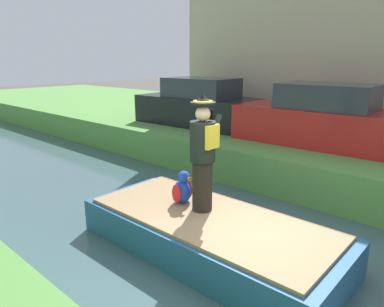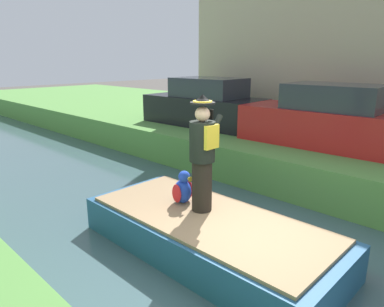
% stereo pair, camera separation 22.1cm
% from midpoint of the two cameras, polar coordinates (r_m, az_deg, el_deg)
% --- Properties ---
extents(ground_plane, '(80.00, 80.00, 0.00)m').
position_cam_midpoint_polar(ground_plane, '(5.53, 7.87, -18.80)').
color(ground_plane, '#4C4742').
extents(canal_water, '(5.29, 48.00, 0.10)m').
position_cam_midpoint_polar(canal_water, '(5.50, 7.89, -18.37)').
color(canal_water, '#3D565B').
rests_on(canal_water, ground).
extents(boat, '(1.81, 4.20, 0.61)m').
position_cam_midpoint_polar(boat, '(5.71, 1.62, -12.80)').
color(boat, '#23517A').
rests_on(boat, canal_water).
extents(person_pirate, '(0.61, 0.42, 1.85)m').
position_cam_midpoint_polar(person_pirate, '(5.46, 0.63, -0.14)').
color(person_pirate, black).
rests_on(person_pirate, boat).
extents(parrot_plush, '(0.36, 0.34, 0.57)m').
position_cam_midpoint_polar(parrot_plush, '(5.95, -2.60, -5.77)').
color(parrot_plush, blue).
rests_on(parrot_plush, boat).
extents(parked_car_red, '(1.87, 4.07, 1.50)m').
position_cam_midpoint_polar(parked_car_red, '(9.37, 19.20, 5.31)').
color(parked_car_red, red).
rests_on(parked_car_red, grass_bank_far).
extents(parked_car_dark, '(1.87, 4.07, 1.50)m').
position_cam_midpoint_polar(parked_car_dark, '(11.50, 0.29, 7.82)').
color(parked_car_dark, black).
rests_on(parked_car_dark, grass_bank_far).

